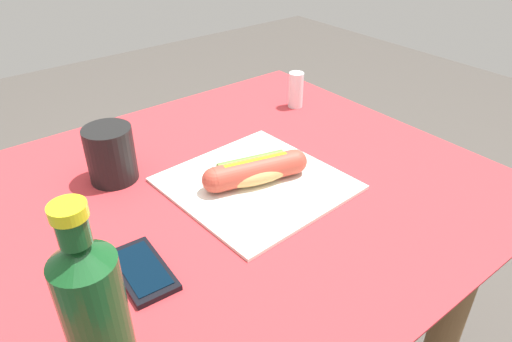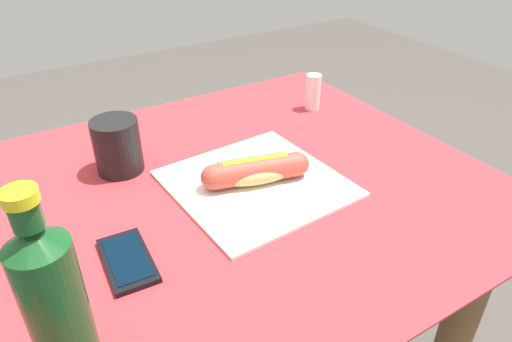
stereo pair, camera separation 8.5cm
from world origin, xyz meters
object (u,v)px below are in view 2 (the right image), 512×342
(cell_phone, at_px, (128,260))
(soda_bottle, at_px, (57,309))
(salt_shaker, at_px, (313,92))
(hot_dog, at_px, (256,171))
(drinking_cup, at_px, (117,146))

(cell_phone, bearing_deg, soda_bottle, -124.70)
(soda_bottle, bearing_deg, cell_phone, 55.30)
(cell_phone, bearing_deg, salt_shaker, 27.41)
(hot_dog, xyz_separation_m, salt_shaker, (0.29, 0.21, 0.01))
(cell_phone, distance_m, salt_shaker, 0.64)
(hot_dog, height_order, salt_shaker, salt_shaker)
(cell_phone, height_order, soda_bottle, soda_bottle)
(hot_dog, distance_m, drinking_cup, 0.27)
(soda_bottle, height_order, salt_shaker, soda_bottle)
(salt_shaker, bearing_deg, hot_dog, -143.87)
(drinking_cup, relative_size, salt_shaker, 1.22)
(salt_shaker, bearing_deg, soda_bottle, -146.28)
(cell_phone, relative_size, drinking_cup, 1.23)
(salt_shaker, bearing_deg, drinking_cup, -176.19)
(drinking_cup, bearing_deg, salt_shaker, 3.81)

